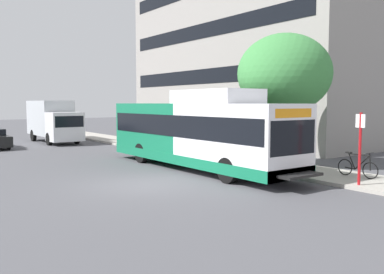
% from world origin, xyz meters
% --- Properties ---
extents(ground_plane, '(120.00, 120.00, 0.00)m').
position_xyz_m(ground_plane, '(0.00, 8.00, 0.00)').
color(ground_plane, '#4C4C51').
extents(sidewalk_curb, '(3.00, 56.00, 0.14)m').
position_xyz_m(sidewalk_curb, '(7.00, 6.00, 0.07)').
color(sidewalk_curb, '#A8A399').
rests_on(sidewalk_curb, ground).
extents(transit_bus, '(2.58, 12.25, 3.65)m').
position_xyz_m(transit_bus, '(3.90, 1.90, 1.70)').
color(transit_bus, white).
rests_on(transit_bus, ground).
extents(bus_stop_sign_pole, '(0.10, 0.36, 2.60)m').
position_xyz_m(bus_stop_sign_pole, '(5.89, -5.16, 1.65)').
color(bus_stop_sign_pole, red).
rests_on(bus_stop_sign_pole, sidewalk_curb).
extents(bicycle_parked, '(0.52, 1.76, 1.02)m').
position_xyz_m(bicycle_parked, '(7.30, -4.21, 0.56)').
color(bicycle_parked, black).
rests_on(bicycle_parked, sidewalk_curb).
extents(street_tree_near_stop, '(4.45, 4.45, 6.22)m').
position_xyz_m(street_tree_near_stop, '(7.65, -0.02, 4.46)').
color(street_tree_near_stop, '#4C3823').
rests_on(street_tree_near_stop, sidewalk_curb).
extents(box_truck_background, '(2.32, 7.01, 3.25)m').
position_xyz_m(box_truck_background, '(2.64, 19.04, 1.74)').
color(box_truck_background, silver).
rests_on(box_truck_background, ground).
extents(lattice_comm_tower, '(1.10, 1.10, 27.68)m').
position_xyz_m(lattice_comm_tower, '(20.79, 30.95, 9.17)').
color(lattice_comm_tower, '#B7B7BC').
rests_on(lattice_comm_tower, ground).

